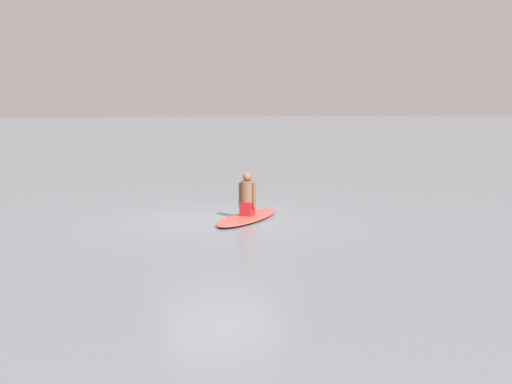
% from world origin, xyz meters
% --- Properties ---
extents(ground_plane, '(400.00, 400.00, 0.00)m').
position_xyz_m(ground_plane, '(0.00, 0.00, 0.00)').
color(ground_plane, gray).
extents(surfboard, '(2.47, 2.36, 0.10)m').
position_xyz_m(surfboard, '(0.12, 0.56, 0.05)').
color(surfboard, '#D84C3F').
rests_on(surfboard, ground).
extents(person_paddler, '(0.39, 0.39, 0.92)m').
position_xyz_m(person_paddler, '(0.12, 0.56, 0.51)').
color(person_paddler, '#A51E23').
rests_on(person_paddler, surfboard).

